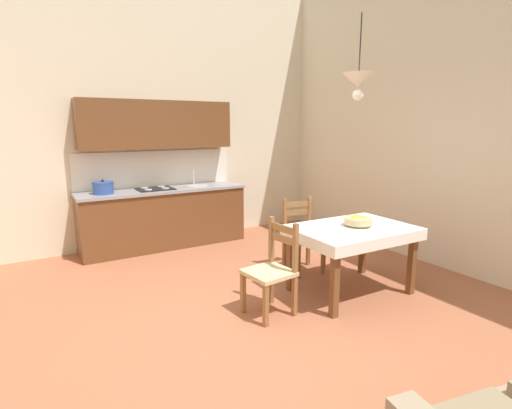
# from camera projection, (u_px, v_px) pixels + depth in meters

# --- Properties ---
(ground_plane) EXTENTS (6.40, 6.84, 0.10)m
(ground_plane) POSITION_uv_depth(u_px,v_px,m) (252.00, 328.00, 3.72)
(ground_plane) COLOR #A86042
(wall_back) EXTENTS (6.40, 0.12, 4.27)m
(wall_back) POSITION_uv_depth(u_px,v_px,m) (146.00, 105.00, 5.96)
(wall_back) COLOR beige
(wall_back) RESTS_ON ground_plane
(wall_right) EXTENTS (0.12, 6.84, 4.27)m
(wall_right) POSITION_uv_depth(u_px,v_px,m) (461.00, 100.00, 4.78)
(wall_right) COLOR beige
(wall_right) RESTS_ON ground_plane
(kitchen_cabinetry) EXTENTS (2.49, 0.63, 2.20)m
(kitchen_cabinetry) POSITION_uv_depth(u_px,v_px,m) (162.00, 191.00, 5.97)
(kitchen_cabinetry) COLOR brown
(kitchen_cabinetry) RESTS_ON ground_plane
(dining_table) EXTENTS (1.31, 0.95, 0.75)m
(dining_table) POSITION_uv_depth(u_px,v_px,m) (352.00, 239.00, 4.30)
(dining_table) COLOR brown
(dining_table) RESTS_ON ground_plane
(dining_chair_kitchen_side) EXTENTS (0.47, 0.47, 0.93)m
(dining_chair_kitchen_side) POSITION_uv_depth(u_px,v_px,m) (302.00, 237.00, 5.00)
(dining_chair_kitchen_side) COLOR #D1BC89
(dining_chair_kitchen_side) RESTS_ON ground_plane
(dining_chair_tv_side) EXTENTS (0.46, 0.46, 0.93)m
(dining_chair_tv_side) POSITION_uv_depth(u_px,v_px,m) (272.00, 271.00, 3.84)
(dining_chair_tv_side) COLOR #D1BC89
(dining_chair_tv_side) RESTS_ON ground_plane
(fruit_bowl) EXTENTS (0.30, 0.30, 0.12)m
(fruit_bowl) POSITION_uv_depth(u_px,v_px,m) (358.00, 221.00, 4.30)
(fruit_bowl) COLOR tan
(fruit_bowl) RESTS_ON dining_table
(pendant_lamp) EXTENTS (0.32, 0.32, 0.81)m
(pendant_lamp) POSITION_uv_depth(u_px,v_px,m) (359.00, 81.00, 3.80)
(pendant_lamp) COLOR black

